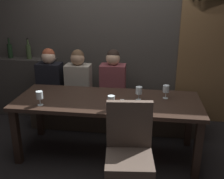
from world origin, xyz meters
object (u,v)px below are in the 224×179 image
at_px(dining_table, 108,106).
at_px(diner_bearded, 78,76).
at_px(diner_redhead, 50,75).
at_px(diner_far_end, 113,77).
at_px(wine_glass_far_left, 139,91).
at_px(banquette_bench, 115,114).
at_px(wine_bottle_pale_label, 29,51).
at_px(chair_near_side, 129,147).
at_px(wine_glass_end_left, 39,95).
at_px(wine_glass_near_left, 166,89).
at_px(wine_bottle_dark_red, 10,50).
at_px(dessert_plate, 116,101).
at_px(wine_glass_end_right, 111,100).

height_order(dining_table, diner_bearded, diner_bearded).
height_order(dining_table, diner_redhead, diner_redhead).
bearing_deg(diner_far_end, wine_glass_far_left, -60.06).
relative_size(banquette_bench, wine_bottle_pale_label, 7.67).
distance_m(chair_near_side, wine_glass_end_left, 1.17).
bearing_deg(wine_glass_far_left, diner_far_end, 119.94).
xyz_separation_m(wine_glass_near_left, wine_glass_end_left, (-1.41, -0.41, 0.00)).
bearing_deg(diner_bearded, diner_redhead, 177.74).
bearing_deg(diner_far_end, banquette_bench, -42.61).
bearing_deg(wine_glass_end_left, diner_far_end, 55.46).
xyz_separation_m(dining_table, diner_redhead, (-0.98, 0.71, 0.15)).
distance_m(dining_table, wine_bottle_dark_red, 2.09).
relative_size(chair_near_side, dessert_plate, 5.16).
xyz_separation_m(wine_bottle_pale_label, wine_glass_far_left, (1.79, -1.00, -0.21)).
bearing_deg(dessert_plate, wine_bottle_pale_label, 143.86).
distance_m(chair_near_side, wine_bottle_pale_label, 2.52).
relative_size(banquette_bench, wine_bottle_dark_red, 7.67).
height_order(dining_table, diner_far_end, diner_far_end).
xyz_separation_m(chair_near_side, dessert_plate, (-0.21, 0.63, 0.20)).
bearing_deg(wine_glass_near_left, wine_glass_end_right, -144.29).
height_order(diner_redhead, wine_glass_near_left, diner_redhead).
bearing_deg(wine_glass_far_left, dining_table, -174.89).
distance_m(diner_bearded, wine_bottle_dark_red, 1.30).
relative_size(diner_redhead, wine_glass_end_right, 4.51).
bearing_deg(wine_glass_end_left, dining_table, 20.82).
height_order(banquette_bench, wine_bottle_pale_label, wine_bottle_pale_label).
relative_size(diner_far_end, wine_glass_far_left, 4.55).
xyz_separation_m(wine_glass_near_left, dessert_plate, (-0.58, -0.22, -0.10)).
distance_m(chair_near_side, diner_far_end, 1.51).
xyz_separation_m(diner_bearded, diner_far_end, (0.50, 0.03, 0.00)).
xyz_separation_m(diner_bearded, wine_bottle_dark_red, (-1.21, 0.37, 0.27)).
distance_m(banquette_bench, wine_glass_end_right, 1.18).
xyz_separation_m(chair_near_side, diner_bearded, (-0.86, 1.42, 0.24)).
height_order(wine_glass_end_right, dessert_plate, wine_glass_end_right).
height_order(diner_far_end, wine_glass_end_left, diner_far_end).
xyz_separation_m(banquette_bench, diner_bearded, (-0.54, -0.00, 0.57)).
relative_size(banquette_bench, wine_glass_far_left, 15.24).
height_order(wine_bottle_dark_red, wine_glass_end_right, wine_bottle_dark_red).
bearing_deg(dining_table, banquette_bench, 90.00).
bearing_deg(wine_glass_near_left, wine_bottle_dark_red, 159.04).
distance_m(wine_bottle_pale_label, wine_glass_end_left, 1.49).
xyz_separation_m(banquette_bench, wine_glass_far_left, (0.37, -0.67, 0.63)).
xyz_separation_m(diner_far_end, wine_bottle_dark_red, (-1.72, 0.33, 0.27)).
xyz_separation_m(banquette_bench, wine_bottle_pale_label, (-1.42, 0.33, 0.84)).
height_order(banquette_bench, wine_glass_near_left, wine_glass_near_left).
height_order(chair_near_side, wine_bottle_pale_label, wine_bottle_pale_label).
bearing_deg(diner_bearded, wine_bottle_dark_red, 163.16).
bearing_deg(wine_glass_far_left, wine_glass_end_right, -130.21).
relative_size(diner_redhead, wine_bottle_pale_label, 2.27).
height_order(diner_redhead, wine_glass_end_right, diner_redhead).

